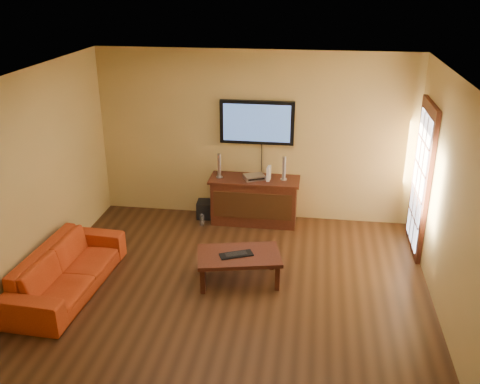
% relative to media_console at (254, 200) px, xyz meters
% --- Properties ---
extents(ground_plane, '(5.00, 5.00, 0.00)m').
position_rel_media_console_xyz_m(ground_plane, '(-0.05, -2.22, -0.38)').
color(ground_plane, '#311C0D').
rests_on(ground_plane, ground).
extents(room_walls, '(5.00, 5.00, 5.00)m').
position_rel_media_console_xyz_m(room_walls, '(-0.05, -1.60, 1.31)').
color(room_walls, tan).
rests_on(room_walls, ground).
extents(french_door, '(0.07, 1.02, 2.22)m').
position_rel_media_console_xyz_m(french_door, '(2.41, -0.52, 0.67)').
color(french_door, '#39160C').
rests_on(french_door, ground).
extents(media_console, '(1.42, 0.54, 0.75)m').
position_rel_media_console_xyz_m(media_console, '(0.00, 0.00, 0.00)').
color(media_console, '#39160C').
rests_on(media_console, ground).
extents(television, '(1.16, 0.08, 0.69)m').
position_rel_media_console_xyz_m(television, '(-0.00, 0.23, 1.22)').
color(television, black).
rests_on(television, ground).
extents(coffee_table, '(1.18, 0.86, 0.39)m').
position_rel_media_console_xyz_m(coffee_table, '(0.02, -1.81, -0.03)').
color(coffee_table, '#39160C').
rests_on(coffee_table, ground).
extents(sofa, '(0.66, 1.97, 0.76)m').
position_rel_media_console_xyz_m(sofa, '(-2.09, -2.33, 0.00)').
color(sofa, '#B73A14').
rests_on(sofa, ground).
extents(speaker_left, '(0.11, 0.11, 0.39)m').
position_rel_media_console_xyz_m(speaker_left, '(-0.56, -0.02, 0.55)').
color(speaker_left, silver).
rests_on(speaker_left, media_console).
extents(speaker_right, '(0.10, 0.10, 0.38)m').
position_rel_media_console_xyz_m(speaker_right, '(0.46, 0.03, 0.54)').
color(speaker_right, silver).
rests_on(speaker_right, media_console).
extents(av_receiver, '(0.37, 0.33, 0.07)m').
position_rel_media_console_xyz_m(av_receiver, '(-0.00, -0.02, 0.41)').
color(av_receiver, silver).
rests_on(av_receiver, media_console).
extents(game_console, '(0.06, 0.16, 0.22)m').
position_rel_media_console_xyz_m(game_console, '(0.22, -0.02, 0.48)').
color(game_console, white).
rests_on(game_console, media_console).
extents(subwoofer, '(0.30, 0.30, 0.28)m').
position_rel_media_console_xyz_m(subwoofer, '(-0.81, 0.06, -0.24)').
color(subwoofer, black).
rests_on(subwoofer, ground).
extents(bottle, '(0.07, 0.07, 0.21)m').
position_rel_media_console_xyz_m(bottle, '(-0.81, -0.27, -0.28)').
color(bottle, white).
rests_on(bottle, ground).
extents(keyboard, '(0.45, 0.32, 0.03)m').
position_rel_media_console_xyz_m(keyboard, '(-0.01, -1.84, 0.03)').
color(keyboard, black).
rests_on(keyboard, coffee_table).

